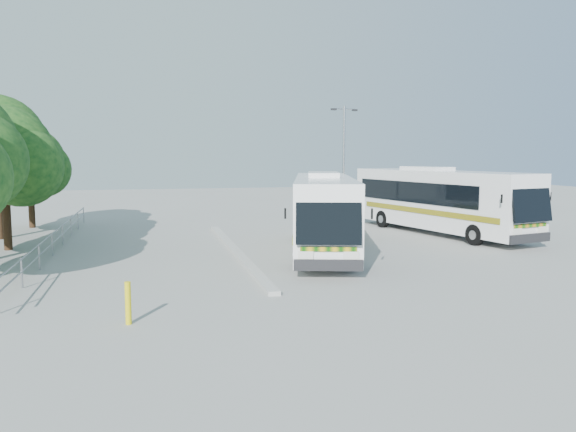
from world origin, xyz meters
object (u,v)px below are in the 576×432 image
object	(u,v)px
tree_far_c	(5,156)
coach_main	(324,211)
tree_far_e	(31,162)
bollard	(128,303)
lamppost	(344,161)
coach_adjacent	(438,199)

from	to	relation	value
tree_far_c	coach_main	world-z (taller)	tree_far_c
coach_main	tree_far_e	bearing A→B (deg)	155.71
coach_main	bollard	xyz separation A→B (m)	(-8.09, -9.16, -1.26)
tree_far_e	lamppost	size ratio (longest dim) A/B	0.83
tree_far_c	lamppost	size ratio (longest dim) A/B	0.91
coach_main	lamppost	distance (m)	8.69
coach_adjacent	bollard	size ratio (longest dim) A/B	11.42
tree_far_c	coach_adjacent	xyz separation A→B (m)	(21.47, 0.12, -2.37)
tree_far_e	tree_far_c	bearing A→B (deg)	-86.46
tree_far_c	coach_main	bearing A→B (deg)	-15.51
bollard	tree_far_e	bearing A→B (deg)	106.07
tree_far_e	lamppost	bearing A→B (deg)	-13.84
tree_far_c	coach_adjacent	distance (m)	21.60
coach_main	lamppost	world-z (taller)	lamppost
lamppost	coach_adjacent	bearing A→B (deg)	-53.47
tree_far_e	lamppost	xyz separation A→B (m)	(17.82, -4.39, 0.04)
tree_far_e	coach_adjacent	distance (m)	23.50
coach_main	coach_adjacent	xyz separation A→B (m)	(7.79, 3.91, 0.07)
lamppost	tree_far_c	bearing A→B (deg)	-179.44
lamppost	bollard	world-z (taller)	lamppost
coach_adjacent	bollard	world-z (taller)	coach_adjacent
tree_far_c	coach_main	size ratio (longest dim) A/B	0.54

